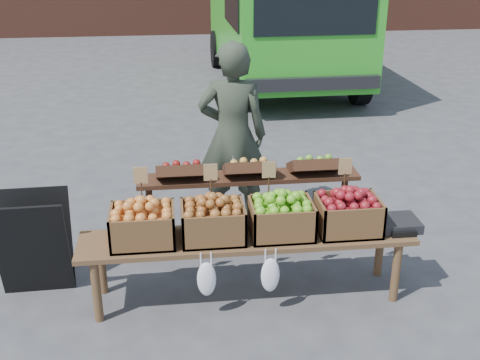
{
  "coord_description": "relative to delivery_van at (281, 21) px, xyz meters",
  "views": [
    {
      "loc": [
        -0.01,
        -4.57,
        2.87
      ],
      "look_at": [
        0.55,
        0.18,
        0.85
      ],
      "focal_mm": 45.0,
      "sensor_mm": 36.0,
      "label": 1
    }
  ],
  "objects": [
    {
      "name": "ground",
      "position": [
        -2.15,
        -7.0,
        -1.2
      ],
      "size": [
        80.0,
        80.0,
        0.0
      ],
      "primitive_type": "plane",
      "color": "#464649"
    },
    {
      "name": "delivery_van",
      "position": [
        0.0,
        0.0,
        0.0
      ],
      "size": [
        2.58,
        5.42,
        2.4
      ],
      "primitive_type": null,
      "rotation": [
        0.0,
        0.0,
        0.02
      ],
      "color": "green",
      "rests_on": "ground"
    },
    {
      "name": "vendor",
      "position": [
        -1.56,
        -5.89,
        -0.26
      ],
      "size": [
        0.74,
        0.54,
        1.88
      ],
      "primitive_type": "imported",
      "rotation": [
        0.0,
        0.0,
        3.0
      ],
      "color": "#30392B",
      "rests_on": "ground"
    },
    {
      "name": "chalkboard_sign",
      "position": [
        -3.34,
        -7.02,
        -0.76
      ],
      "size": [
        0.59,
        0.34,
        0.89
      ],
      "primitive_type": null,
      "rotation": [
        0.0,
        0.0,
        0.03
      ],
      "color": "black",
      "rests_on": "ground"
    },
    {
      "name": "back_table",
      "position": [
        -1.49,
        -6.6,
        -0.68
      ],
      "size": [
        2.1,
        0.44,
        1.04
      ],
      "primitive_type": null,
      "color": "#3C2114",
      "rests_on": "ground"
    },
    {
      "name": "display_bench",
      "position": [
        -1.6,
        -7.32,
        -0.92
      ],
      "size": [
        2.7,
        0.56,
        0.57
      ],
      "primitive_type": null,
      "color": "brown",
      "rests_on": "ground"
    },
    {
      "name": "crate_golden_apples",
      "position": [
        -2.42,
        -7.32,
        -0.49
      ],
      "size": [
        0.5,
        0.4,
        0.28
      ],
      "primitive_type": null,
      "color": "gold",
      "rests_on": "display_bench"
    },
    {
      "name": "crate_russet_pears",
      "position": [
        -1.87,
        -7.32,
        -0.49
      ],
      "size": [
        0.5,
        0.4,
        0.28
      ],
      "primitive_type": null,
      "color": "#9A572C",
      "rests_on": "display_bench"
    },
    {
      "name": "crate_red_apples",
      "position": [
        -1.32,
        -7.32,
        -0.49
      ],
      "size": [
        0.5,
        0.4,
        0.28
      ],
      "primitive_type": null,
      "color": "#479416",
      "rests_on": "display_bench"
    },
    {
      "name": "crate_green_apples",
      "position": [
        -0.77,
        -7.32,
        -0.49
      ],
      "size": [
        0.5,
        0.4,
        0.28
      ],
      "primitive_type": null,
      "color": "maroon",
      "rests_on": "display_bench"
    },
    {
      "name": "weighing_scale",
      "position": [
        -0.35,
        -7.32,
        -0.59
      ],
      "size": [
        0.34,
        0.3,
        0.08
      ],
      "primitive_type": "cube",
      "color": "black",
      "rests_on": "display_bench"
    }
  ]
}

